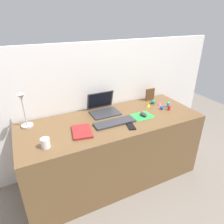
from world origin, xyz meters
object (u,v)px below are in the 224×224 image
at_px(toy_figurine_teal, 153,102).
at_px(mouse, 144,114).
at_px(laptop, 103,107).
at_px(toy_figurine_red, 169,107).
at_px(notebook_pad, 82,131).
at_px(toy_figurine_cyan, 168,104).
at_px(toy_figurine_pink, 159,104).
at_px(keyboard, 115,123).
at_px(desk_lamp, 24,112).
at_px(coffee_mug, 45,143).
at_px(toy_figurine_blue, 162,108).
at_px(cell_phone, 131,126).
at_px(picture_frame, 150,95).

bearing_deg(toy_figurine_teal, mouse, -142.07).
height_order(laptop, mouse, laptop).
bearing_deg(toy_figurine_red, notebook_pad, -178.43).
relative_size(toy_figurine_cyan, toy_figurine_pink, 1.49).
height_order(keyboard, toy_figurine_red, toy_figurine_red).
height_order(desk_lamp, toy_figurine_red, desk_lamp).
xyz_separation_m(mouse, coffee_mug, (-1.01, -0.12, 0.02)).
relative_size(toy_figurine_red, toy_figurine_blue, 1.42).
bearing_deg(laptop, toy_figurine_cyan, -16.58).
height_order(cell_phone, toy_figurine_teal, toy_figurine_teal).
xyz_separation_m(keyboard, coffee_mug, (-0.67, -0.11, 0.03)).
relative_size(cell_phone, toy_figurine_blue, 2.95).
height_order(mouse, desk_lamp, desk_lamp).
bearing_deg(toy_figurine_red, cell_phone, -166.81).
bearing_deg(toy_figurine_teal, cell_phone, -145.53).
bearing_deg(toy_figurine_cyan, keyboard, -173.81).
distance_m(toy_figurine_red, toy_figurine_blue, 0.08).
height_order(laptop, desk_lamp, desk_lamp).
height_order(keyboard, toy_figurine_teal, toy_figurine_teal).
relative_size(desk_lamp, toy_figurine_pink, 8.46).
xyz_separation_m(toy_figurine_red, toy_figurine_teal, (-0.06, 0.22, -0.01)).
distance_m(desk_lamp, toy_figurine_teal, 1.41).
relative_size(keyboard, toy_figurine_blue, 9.44).
xyz_separation_m(toy_figurine_red, toy_figurine_blue, (-0.06, 0.05, -0.01)).
height_order(cell_phone, toy_figurine_pink, toy_figurine_pink).
xyz_separation_m(mouse, cell_phone, (-0.23, -0.13, -0.02)).
relative_size(desk_lamp, toy_figurine_teal, 7.08).
height_order(keyboard, toy_figurine_cyan, toy_figurine_cyan).
relative_size(keyboard, coffee_mug, 4.98).
bearing_deg(toy_figurine_red, toy_figurine_cyan, 58.24).
bearing_deg(coffee_mug, mouse, 6.52).
height_order(cell_phone, picture_frame, picture_frame).
bearing_deg(toy_figurine_blue, toy_figurine_cyan, 10.97).
relative_size(keyboard, toy_figurine_cyan, 6.36).
xyz_separation_m(cell_phone, desk_lamp, (-0.88, 0.40, 0.16)).
relative_size(mouse, desk_lamp, 0.26).
bearing_deg(toy_figurine_teal, keyboard, -159.94).
height_order(mouse, toy_figurine_blue, toy_figurine_blue).
bearing_deg(toy_figurine_red, toy_figurine_teal, 104.96).
distance_m(notebook_pad, toy_figurine_cyan, 1.07).
relative_size(picture_frame, coffee_mug, 1.82).
xyz_separation_m(desk_lamp, toy_figurine_pink, (1.44, -0.12, -0.15)).
distance_m(desk_lamp, toy_figurine_blue, 1.42).
xyz_separation_m(keyboard, toy_figurine_teal, (0.63, 0.23, 0.02)).
bearing_deg(toy_figurine_cyan, notebook_pad, -174.78).
bearing_deg(toy_figurine_pink, cell_phone, -153.05).
xyz_separation_m(toy_figurine_teal, toy_figurine_cyan, (0.10, -0.15, 0.01)).
height_order(toy_figurine_teal, toy_figurine_blue, toy_figurine_teal).
bearing_deg(toy_figurine_red, keyboard, -179.22).
height_order(keyboard, notebook_pad, same).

